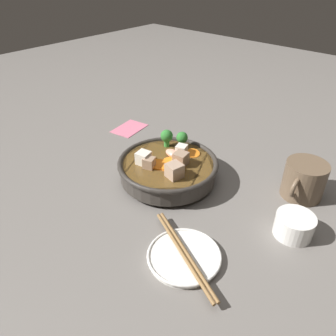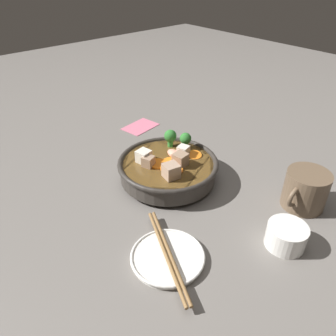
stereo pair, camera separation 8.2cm
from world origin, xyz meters
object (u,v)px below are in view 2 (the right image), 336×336
Objects in this scene: side_saucer at (168,257)px; dark_mug at (305,190)px; tea_cup at (286,236)px; chopsticks_pair at (168,254)px; stirfry_bowl at (168,167)px.

side_saucer is 1.19× the size of dark_mug.
dark_mug is at bearing 166.27° from side_saucer.
chopsticks_pair is (0.20, -0.12, -0.01)m from tea_cup.
chopsticks_pair is at bearing -13.73° from dark_mug.
side_saucer is at bearing 48.56° from stirfry_bowl.
tea_cup is at bearing 94.93° from stirfry_bowl.
dark_mug is (-0.16, 0.28, 0.01)m from stirfry_bowl.
stirfry_bowl reaches higher than side_saucer.
side_saucer is at bearing 0.00° from chopsticks_pair.
tea_cup is at bearing 17.12° from dark_mug.
stirfry_bowl is 2.09× the size of dark_mug.
stirfry_bowl is 0.32m from dark_mug.
stirfry_bowl is at bearing -59.47° from dark_mug.
side_saucer is at bearing -13.73° from dark_mug.
side_saucer is 0.24m from tea_cup.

